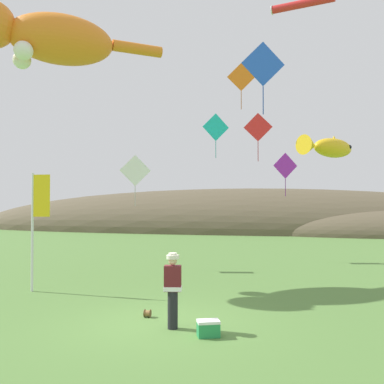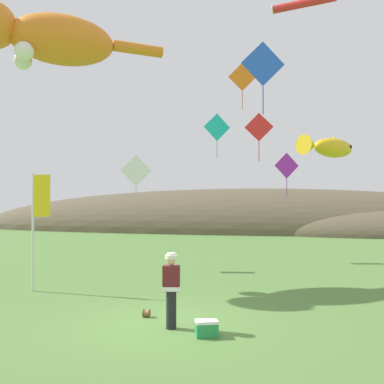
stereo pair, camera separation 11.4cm
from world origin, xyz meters
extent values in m
plane|color=#517A38|center=(0.00, 0.00, 0.00)|extent=(120.00, 120.00, 0.00)
ellipsoid|color=brown|center=(0.00, 33.93, 0.00)|extent=(60.89, 14.21, 8.56)
cylinder|color=black|center=(0.35, -0.28, 0.44)|extent=(0.24, 0.24, 0.88)
cube|color=#59191E|center=(0.35, -0.28, 1.18)|extent=(0.43, 0.30, 0.60)
cube|color=white|center=(0.35, -0.28, 0.94)|extent=(0.46, 0.32, 0.10)
sphere|color=beige|center=(0.35, -0.28, 1.59)|extent=(0.20, 0.20, 0.20)
cylinder|color=beige|center=(0.35, -0.28, 1.68)|extent=(0.30, 0.30, 0.09)
cylinder|color=beige|center=(0.35, -0.28, 1.74)|extent=(0.20, 0.20, 0.07)
cylinder|color=olive|center=(-0.52, 0.57, 0.10)|extent=(0.15, 0.15, 0.15)
cylinder|color=brown|center=(-0.59, 0.57, 0.10)|extent=(0.01, 0.20, 0.20)
cylinder|color=brown|center=(-0.44, 0.57, 0.10)|extent=(0.02, 0.20, 0.20)
cube|color=#268C4C|center=(1.26, -0.70, 0.15)|extent=(0.56, 0.46, 0.30)
cube|color=white|center=(1.26, -0.70, 0.33)|extent=(0.57, 0.47, 0.06)
cylinder|color=silver|center=(-5.20, 2.88, 1.96)|extent=(0.08, 0.08, 3.93)
cube|color=yellow|center=(-4.88, 2.88, 3.18)|extent=(0.60, 0.03, 1.40)
ellipsoid|color=orange|center=(-5.41, 5.18, 9.29)|extent=(4.50, 4.03, 1.91)
ellipsoid|color=white|center=(-5.56, 5.07, 8.94)|extent=(2.80, 2.45, 1.05)
sphere|color=white|center=(-6.23, 3.89, 8.47)|extent=(0.69, 0.69, 0.69)
sphere|color=white|center=(-6.89, 4.84, 8.47)|extent=(0.69, 0.69, 0.69)
cylinder|color=orange|center=(-2.90, 6.93, 9.38)|extent=(1.99, 1.58, 0.46)
ellipsoid|color=gold|center=(4.60, 4.37, 4.72)|extent=(1.70, 1.75, 0.62)
cone|color=gold|center=(3.80, 3.52, 4.72)|extent=(0.85, 0.85, 0.62)
cone|color=gold|center=(4.64, 4.41, 4.99)|extent=(0.41, 0.41, 0.29)
sphere|color=black|center=(5.16, 4.64, 4.78)|extent=(0.15, 0.15, 0.15)
cylinder|color=red|center=(4.02, 9.66, 11.93)|extent=(2.81, 1.10, 0.36)
torus|color=white|center=(2.67, 10.04, 11.93)|extent=(0.18, 0.44, 0.44)
cube|color=orange|center=(1.16, 10.78, 9.08)|extent=(1.37, 0.28, 1.39)
cylinder|color=black|center=(1.16, 10.80, 9.08)|extent=(0.92, 0.19, 0.02)
cube|color=#A95011|center=(1.16, 10.78, 7.93)|extent=(0.03, 0.01, 0.90)
cube|color=white|center=(-3.46, 8.39, 4.38)|extent=(1.30, 0.60, 1.42)
cylinder|color=black|center=(-3.46, 8.40, 4.38)|extent=(0.88, 0.41, 0.02)
cube|color=#A9A9A9|center=(-3.46, 8.39, 3.22)|extent=(0.03, 0.02, 0.90)
cube|color=purple|center=(3.30, 12.23, 4.80)|extent=(1.22, 0.57, 1.34)
cylinder|color=black|center=(3.30, 12.24, 4.80)|extent=(0.82, 0.39, 0.02)
cube|color=#6B1A7C|center=(3.30, 12.23, 3.69)|extent=(0.03, 0.02, 0.90)
cube|color=#19BFBF|center=(-0.31, 12.39, 6.93)|extent=(1.33, 0.70, 1.49)
cylinder|color=black|center=(-0.31, 12.40, 6.93)|extent=(0.89, 0.47, 0.02)
cube|color=#118585|center=(-0.31, 12.39, 5.73)|extent=(0.03, 0.02, 0.90)
cube|color=blue|center=(2.38, 3.61, 7.37)|extent=(1.36, 0.48, 1.44)
cylinder|color=black|center=(2.38, 3.62, 7.37)|extent=(0.92, 0.33, 0.02)
cube|color=#1A3E97|center=(2.38, 3.61, 6.20)|extent=(0.03, 0.02, 0.90)
cube|color=red|center=(2.02, 9.27, 6.32)|extent=(1.29, 0.03, 1.29)
cylinder|color=black|center=(2.02, 9.29, 6.32)|extent=(0.87, 0.03, 0.02)
cube|color=maroon|center=(2.02, 9.27, 5.22)|extent=(0.03, 0.01, 0.90)
camera|label=1|loc=(2.69, -10.10, 3.00)|focal=40.00mm
camera|label=2|loc=(2.80, -10.08, 3.00)|focal=40.00mm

